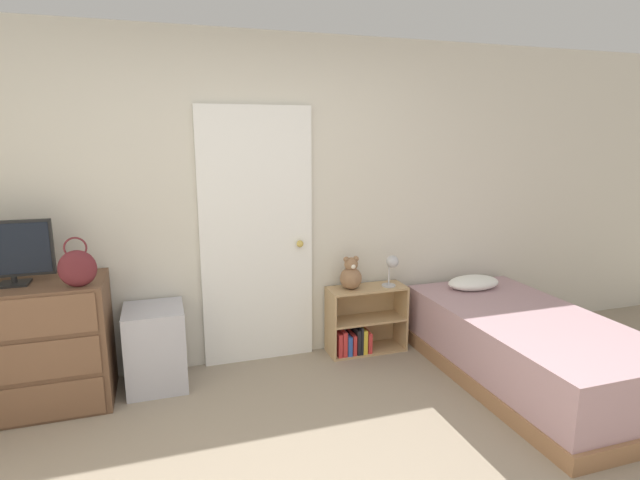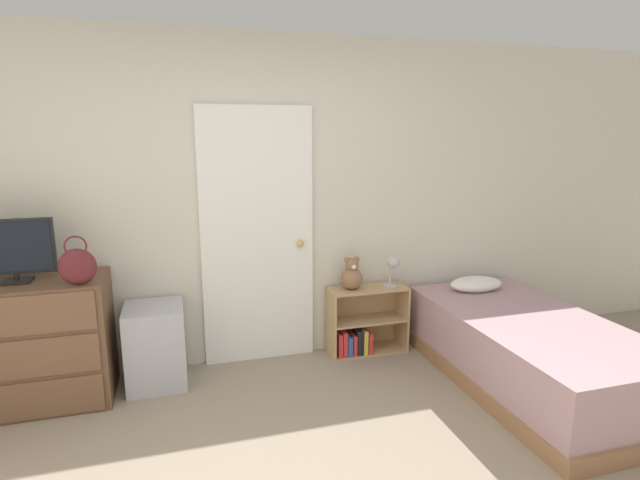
{
  "view_description": "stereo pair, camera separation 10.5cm",
  "coord_description": "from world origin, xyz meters",
  "px_view_note": "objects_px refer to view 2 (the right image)",
  "views": [
    {
      "loc": [
        -0.66,
        -1.82,
        1.8
      ],
      "look_at": [
        0.49,
        1.73,
        1.01
      ],
      "focal_mm": 28.0,
      "sensor_mm": 36.0,
      "label": 1
    },
    {
      "loc": [
        -0.56,
        -1.85,
        1.8
      ],
      "look_at": [
        0.49,
        1.73,
        1.01
      ],
      "focal_mm": 28.0,
      "sensor_mm": 36.0,
      "label": 2
    }
  ],
  "objects_px": {
    "bookshelf": "(361,326)",
    "bed": "(528,350)",
    "teddy_bear": "(352,275)",
    "handbag": "(77,266)",
    "storage_bin": "(156,345)",
    "tv": "(13,250)",
    "desk_lamp": "(393,265)",
    "dresser": "(34,343)"
  },
  "relations": [
    {
      "from": "dresser",
      "to": "storage_bin",
      "type": "bearing_deg",
      "value": 3.8
    },
    {
      "from": "bookshelf",
      "to": "bed",
      "type": "distance_m",
      "value": 1.29
    },
    {
      "from": "tv",
      "to": "bookshelf",
      "type": "xyz_separation_m",
      "value": [
        2.46,
        0.15,
        -0.86
      ]
    },
    {
      "from": "handbag",
      "to": "teddy_bear",
      "type": "distance_m",
      "value": 2.01
    },
    {
      "from": "bookshelf",
      "to": "bed",
      "type": "height_order",
      "value": "bed"
    },
    {
      "from": "handbag",
      "to": "desk_lamp",
      "type": "relative_size",
      "value": 1.22
    },
    {
      "from": "dresser",
      "to": "storage_bin",
      "type": "distance_m",
      "value": 0.78
    },
    {
      "from": "handbag",
      "to": "bookshelf",
      "type": "xyz_separation_m",
      "value": [
        2.06,
        0.32,
        -0.76
      ]
    },
    {
      "from": "tv",
      "to": "teddy_bear",
      "type": "relative_size",
      "value": 1.8
    },
    {
      "from": "bookshelf",
      "to": "bed",
      "type": "xyz_separation_m",
      "value": [
        0.98,
        -0.85,
        0.03
      ]
    },
    {
      "from": "storage_bin",
      "to": "teddy_bear",
      "type": "bearing_deg",
      "value": 3.18
    },
    {
      "from": "teddy_bear",
      "to": "bed",
      "type": "height_order",
      "value": "teddy_bear"
    },
    {
      "from": "tv",
      "to": "desk_lamp",
      "type": "bearing_deg",
      "value": 2.2
    },
    {
      "from": "desk_lamp",
      "to": "handbag",
      "type": "bearing_deg",
      "value": -173.12
    },
    {
      "from": "handbag",
      "to": "storage_bin",
      "type": "xyz_separation_m",
      "value": [
        0.42,
        0.23,
        -0.69
      ]
    },
    {
      "from": "dresser",
      "to": "bookshelf",
      "type": "height_order",
      "value": "dresser"
    },
    {
      "from": "handbag",
      "to": "storage_bin",
      "type": "bearing_deg",
      "value": 28.83
    },
    {
      "from": "handbag",
      "to": "desk_lamp",
      "type": "height_order",
      "value": "handbag"
    },
    {
      "from": "bookshelf",
      "to": "teddy_bear",
      "type": "height_order",
      "value": "teddy_bear"
    },
    {
      "from": "bookshelf",
      "to": "teddy_bear",
      "type": "distance_m",
      "value": 0.47
    },
    {
      "from": "tv",
      "to": "desk_lamp",
      "type": "xyz_separation_m",
      "value": [
        2.71,
        0.1,
        -0.33
      ]
    },
    {
      "from": "dresser",
      "to": "bookshelf",
      "type": "bearing_deg",
      "value": 3.38
    },
    {
      "from": "tv",
      "to": "bed",
      "type": "distance_m",
      "value": 3.6
    },
    {
      "from": "bed",
      "to": "teddy_bear",
      "type": "bearing_deg",
      "value": 141.88
    },
    {
      "from": "bookshelf",
      "to": "handbag",
      "type": "bearing_deg",
      "value": -171.08
    },
    {
      "from": "teddy_bear",
      "to": "bed",
      "type": "bearing_deg",
      "value": -38.12
    },
    {
      "from": "tv",
      "to": "bed",
      "type": "bearing_deg",
      "value": -11.51
    },
    {
      "from": "handbag",
      "to": "dresser",
      "type": "bearing_deg",
      "value": 152.64
    },
    {
      "from": "teddy_bear",
      "to": "desk_lamp",
      "type": "distance_m",
      "value": 0.36
    },
    {
      "from": "bed",
      "to": "dresser",
      "type": "bearing_deg",
      "value": 168.24
    },
    {
      "from": "bookshelf",
      "to": "desk_lamp",
      "type": "relative_size",
      "value": 2.49
    },
    {
      "from": "bookshelf",
      "to": "desk_lamp",
      "type": "xyz_separation_m",
      "value": [
        0.25,
        -0.04,
        0.52
      ]
    },
    {
      "from": "dresser",
      "to": "tv",
      "type": "bearing_deg",
      "value": -173.28
    },
    {
      "from": "dresser",
      "to": "tv",
      "type": "xyz_separation_m",
      "value": [
        -0.05,
        -0.01,
        0.65
      ]
    },
    {
      "from": "storage_bin",
      "to": "bed",
      "type": "bearing_deg",
      "value": -16.13
    },
    {
      "from": "tv",
      "to": "desk_lamp",
      "type": "height_order",
      "value": "tv"
    },
    {
      "from": "handbag",
      "to": "teddy_bear",
      "type": "relative_size",
      "value": 1.17
    },
    {
      "from": "storage_bin",
      "to": "bed",
      "type": "height_order",
      "value": "bed"
    },
    {
      "from": "storage_bin",
      "to": "desk_lamp",
      "type": "height_order",
      "value": "desk_lamp"
    },
    {
      "from": "teddy_bear",
      "to": "desk_lamp",
      "type": "xyz_separation_m",
      "value": [
        0.35,
        -0.04,
        0.07
      ]
    },
    {
      "from": "storage_bin",
      "to": "desk_lamp",
      "type": "bearing_deg",
      "value": 1.42
    },
    {
      "from": "storage_bin",
      "to": "teddy_bear",
      "type": "xyz_separation_m",
      "value": [
        1.54,
        0.09,
        0.38
      ]
    }
  ]
}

